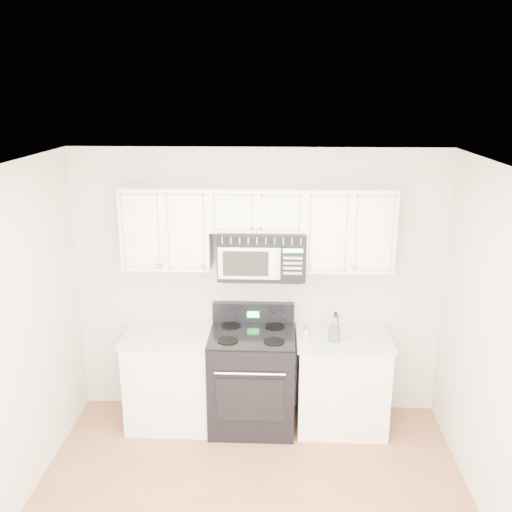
{
  "coord_description": "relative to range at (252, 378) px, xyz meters",
  "views": [
    {
      "loc": [
        0.2,
        -3.4,
        3.1
      ],
      "look_at": [
        0.0,
        1.3,
        1.72
      ],
      "focal_mm": 40.0,
      "sensor_mm": 36.0,
      "label": 1
    }
  ],
  "objects": [
    {
      "name": "base_cabinet_right",
      "position": [
        0.84,
        0.02,
        -0.06
      ],
      "size": [
        0.86,
        0.65,
        0.92
      ],
      "color": "white",
      "rests_on": "ground"
    },
    {
      "name": "room",
      "position": [
        0.04,
        -1.42,
        0.82
      ],
      "size": [
        3.51,
        3.51,
        2.61
      ],
      "color": "#A26641",
      "rests_on": "ground"
    },
    {
      "name": "upper_cabinets",
      "position": [
        0.04,
        0.16,
        1.45
      ],
      "size": [
        2.44,
        0.37,
        0.75
      ],
      "color": "white",
      "rests_on": "ground"
    },
    {
      "name": "range",
      "position": [
        0.0,
        0.0,
        0.0
      ],
      "size": [
        0.78,
        0.71,
        1.13
      ],
      "color": "black",
      "rests_on": "ground"
    },
    {
      "name": "utensil_crock",
      "position": [
        0.75,
        -0.1,
        0.51
      ],
      "size": [
        0.11,
        0.11,
        0.28
      ],
      "color": "slate",
      "rests_on": "base_cabinet_right"
    },
    {
      "name": "microwave",
      "position": [
        0.09,
        0.13,
        1.18
      ],
      "size": [
        0.78,
        0.44,
        0.43
      ],
      "color": "black",
      "rests_on": "ground"
    },
    {
      "name": "base_cabinet_left",
      "position": [
        -0.76,
        0.02,
        -0.06
      ],
      "size": [
        0.86,
        0.65,
        0.92
      ],
      "color": "white",
      "rests_on": "ground"
    },
    {
      "name": "shaker_pepper",
      "position": [
        0.69,
        0.06,
        0.48
      ],
      "size": [
        0.04,
        0.04,
        0.09
      ],
      "color": "silver",
      "rests_on": "base_cabinet_right"
    },
    {
      "name": "shaker_salt",
      "position": [
        0.49,
        -0.03,
        0.49
      ],
      "size": [
        0.04,
        0.04,
        0.1
      ],
      "color": "silver",
      "rests_on": "base_cabinet_right"
    }
  ]
}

